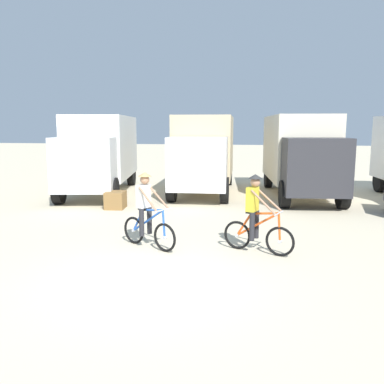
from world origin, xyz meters
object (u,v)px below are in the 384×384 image
box_truck_white_box (100,150)px  cyclist_cowboy_hat (256,216)px  box_truck_cream_rv (300,151)px  supply_crate (116,200)px  cyclist_orange_shirt (147,213)px  box_truck_tan_camper (204,150)px

box_truck_white_box → cyclist_cowboy_hat: bearing=-47.3°
box_truck_cream_rv → supply_crate: size_ratio=9.08×
box_truck_cream_rv → cyclist_cowboy_hat: bearing=-101.0°
box_truck_cream_rv → cyclist_cowboy_hat: size_ratio=3.82×
cyclist_orange_shirt → cyclist_cowboy_hat: size_ratio=1.00×
box_truck_white_box → box_truck_cream_rv: 8.58m
box_truck_white_box → cyclist_cowboy_hat: (6.94, -7.52, -1.03)m
cyclist_orange_shirt → cyclist_cowboy_hat: (2.58, 0.07, 0.00)m
box_truck_white_box → box_truck_cream_rv: bearing=4.7°
box_truck_white_box → box_truck_tan_camper: bearing=13.7°
box_truck_cream_rv → supply_crate: (-6.64, -3.97, -1.57)m
box_truck_tan_camper → cyclist_orange_shirt: size_ratio=3.78×
box_truck_cream_rv → cyclist_orange_shirt: bearing=-116.8°
supply_crate → box_truck_cream_rv: bearing=30.9°
box_truck_tan_camper → box_truck_white_box: bearing=-166.3°
box_truck_cream_rv → supply_crate: box_truck_cream_rv is taller
cyclist_orange_shirt → cyclist_cowboy_hat: 2.59m
box_truck_tan_camper → cyclist_cowboy_hat: size_ratio=3.78×
box_truck_cream_rv → cyclist_cowboy_hat: box_truck_cream_rv is taller
box_truck_tan_camper → box_truck_cream_rv: (4.10, -0.37, 0.00)m
cyclist_cowboy_hat → box_truck_tan_camper: bearing=106.2°
cyclist_cowboy_hat → supply_crate: 6.62m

